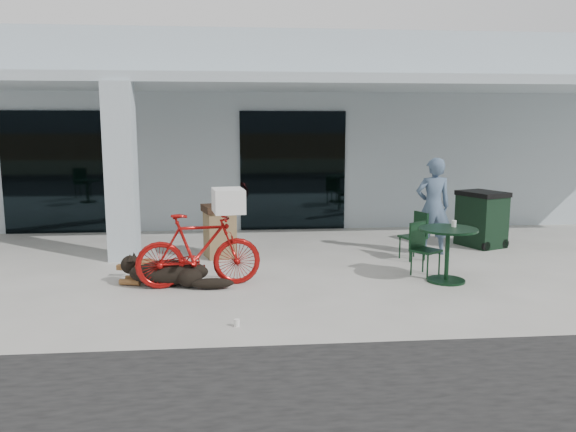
{
  "coord_description": "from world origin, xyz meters",
  "views": [
    {
      "loc": [
        0.53,
        -7.78,
        2.37
      ],
      "look_at": [
        1.3,
        0.69,
        1.0
      ],
      "focal_mm": 35.0,
      "sensor_mm": 36.0,
      "label": 1
    }
  ],
  "objects": [
    {
      "name": "storefront_glass_left",
      "position": [
        -3.2,
        4.98,
        1.35
      ],
      "size": [
        2.8,
        0.06,
        2.7
      ],
      "primitive_type": "cube",
      "color": "black",
      "rests_on": "ground"
    },
    {
      "name": "trash_receptacle",
      "position": [
        0.2,
        2.3,
        0.48
      ],
      "size": [
        0.7,
        0.7,
        0.96
      ],
      "primitive_type": null,
      "rotation": [
        0.0,
        0.0,
        0.28
      ],
      "color": "brown",
      "rests_on": "ground"
    },
    {
      "name": "wheeled_bin",
      "position": [
        5.35,
        2.8,
        0.55
      ],
      "size": [
        0.96,
        1.05,
        1.1
      ],
      "primitive_type": null,
      "rotation": [
        0.0,
        0.0,
        0.4
      ],
      "color": "black",
      "rests_on": "ground"
    },
    {
      "name": "cup_on_table",
      "position": [
        3.85,
        0.46,
        0.88
      ],
      "size": [
        0.08,
        0.08,
        0.1
      ],
      "primitive_type": "cylinder",
      "rotation": [
        0.0,
        0.0,
        0.15
      ],
      "color": "white",
      "rests_on": "cafe_table_far"
    },
    {
      "name": "ground",
      "position": [
        0.0,
        0.0,
        0.0
      ],
      "size": [
        80.0,
        80.0,
        0.0
      ],
      "primitive_type": "plane",
      "color": "#B5B2AB",
      "rests_on": "ground"
    },
    {
      "name": "cafe_table_far",
      "position": [
        3.71,
        0.34,
        0.42
      ],
      "size": [
        1.01,
        1.01,
        0.83
      ],
      "primitive_type": null,
      "rotation": [
        0.0,
        0.0,
        0.15
      ],
      "color": "black",
      "rests_on": "ground"
    },
    {
      "name": "laundry_basket",
      "position": [
        0.39,
        0.46,
        1.28
      ],
      "size": [
        0.52,
        0.65,
        0.35
      ],
      "primitive_type": "cube",
      "rotation": [
        0.0,
        0.0,
        1.71
      ],
      "color": "white",
      "rests_on": "bicycle"
    },
    {
      "name": "overhang",
      "position": [
        0.0,
        3.6,
        3.21
      ],
      "size": [
        22.0,
        2.8,
        0.18
      ],
      "primitive_type": "cube",
      "color": "#B0C0C8",
      "rests_on": "column"
    },
    {
      "name": "cafe_chair_far_a",
      "position": [
        3.5,
        0.7,
        0.43
      ],
      "size": [
        0.56,
        0.57,
        0.85
      ],
      "primitive_type": null,
      "rotation": [
        0.0,
        0.0,
        0.62
      ],
      "color": "black",
      "rests_on": "ground"
    },
    {
      "name": "dog",
      "position": [
        -0.51,
        0.49,
        0.23
      ],
      "size": [
        1.42,
        0.77,
        0.45
      ],
      "primitive_type": null,
      "rotation": [
        0.0,
        0.0,
        -0.25
      ],
      "color": "black",
      "rests_on": "ground"
    },
    {
      "name": "storefront_glass_right",
      "position": [
        1.8,
        4.98,
        1.35
      ],
      "size": [
        2.4,
        0.06,
        2.7
      ],
      "primitive_type": "cube",
      "color": "black",
      "rests_on": "ground"
    },
    {
      "name": "column",
      "position": [
        -1.5,
        2.3,
        1.56
      ],
      "size": [
        0.5,
        0.5,
        3.12
      ],
      "primitive_type": "cube",
      "color": "#B0C0C8",
      "rests_on": "ground"
    },
    {
      "name": "person",
      "position": [
        4.13,
        2.2,
        0.9
      ],
      "size": [
        0.66,
        0.43,
        1.8
      ],
      "primitive_type": "imported",
      "rotation": [
        0.0,
        0.0,
        3.15
      ],
      "color": "#465B76",
      "rests_on": "ground"
    },
    {
      "name": "cafe_chair_far_b",
      "position": [
        3.63,
        1.8,
        0.42
      ],
      "size": [
        0.52,
        0.5,
        0.85
      ],
      "primitive_type": null,
      "rotation": [
        0.0,
        0.0,
        -1.25
      ],
      "color": "black",
      "rests_on": "ground"
    },
    {
      "name": "cup_near_dog",
      "position": [
        0.5,
        -1.35,
        0.04
      ],
      "size": [
        0.08,
        0.08,
        0.09
      ],
      "primitive_type": "cylinder",
      "rotation": [
        0.0,
        0.0,
        -0.16
      ],
      "color": "white",
      "rests_on": "ground"
    },
    {
      "name": "building",
      "position": [
        0.0,
        8.5,
        2.25
      ],
      "size": [
        22.0,
        7.0,
        4.5
      ],
      "primitive_type": "cube",
      "color": "#B0C0C8",
      "rests_on": "ground"
    },
    {
      "name": "bicycle",
      "position": [
        -0.05,
        0.4,
        0.55
      ],
      "size": [
        1.89,
        0.77,
        1.11
      ],
      "primitive_type": "imported",
      "rotation": [
        0.0,
        0.0,
        1.71
      ],
      "color": "#960D0C",
      "rests_on": "ground"
    }
  ]
}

